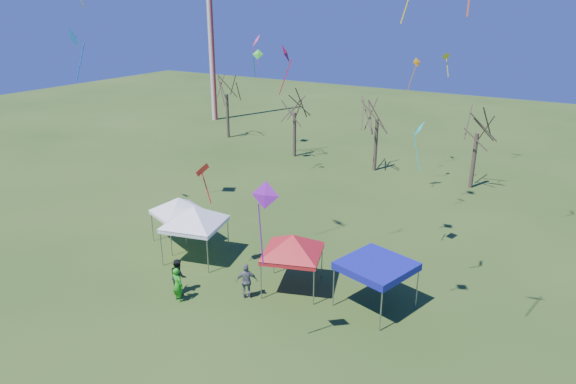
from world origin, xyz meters
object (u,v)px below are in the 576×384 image
Objects in this scene: tent_white_mid at (194,210)px; tent_red at (293,238)px; tent_white_west at (179,201)px; person_green at (178,284)px; tree_2 at (378,100)px; tree_3 at (480,113)px; radio_mast at (210,17)px; tree_0 at (226,78)px; tent_blue at (377,266)px; tree_1 at (295,96)px; person_dark at (178,276)px; person_grey at (247,281)px.

tent_white_mid reaches higher than tent_red.
person_green is at bearing -49.41° from tent_white_west.
tree_3 is at bearing -2.27° from tree_2.
radio_mast is 6.88× the size of tent_white_west.
tree_3 reaches higher than person_green.
radio_mast reaches higher than tent_red.
tent_white_west is at bearing -59.08° from tree_0.
tree_1 is at bearing 128.57° from tent_blue.
tent_white_mid reaches higher than tent_blue.
tree_2 is 22.62m from tent_blue.
radio_mast is 13.78× the size of person_green.
person_dark is (-4.78, -3.31, -1.91)m from tent_red.
tent_blue is (16.68, -20.92, -3.59)m from tree_1.
person_dark is (-9.19, -24.20, -5.14)m from tree_3.
person_grey is at bearing -127.63° from tent_red.
radio_mast is 3.16× the size of tree_3.
tent_red is at bearing -79.36° from tree_2.
tree_0 is 2.32× the size of tent_white_west.
radio_mast is 36.04m from tree_3.
tent_white_mid is 2.21× the size of person_dark.
tree_0 is at bearing 170.76° from tree_2.
tent_blue is at bearing -41.47° from tree_0.
tent_red is (22.47, -24.23, -3.63)m from tree_0.
tree_3 reaches higher than tent_white_west.
person_grey is at bearing -21.97° from tent_white_mid.
tent_white_mid is 4.33m from person_dark.
person_green is at bearing -109.32° from tree_3.
tent_white_mid is 2.22× the size of person_grey.
person_dark is at bearing -145.29° from tent_red.
radio_mast is at bearing -22.36° from person_dark.
radio_mast reaches higher than tent_blue.
tent_white_mid is at bearing -117.66° from tree_3.
tent_white_west is 0.96× the size of tent_red.
radio_mast reaches higher than tent_white_mid.
tree_1 is 20.85m from tent_white_west.
person_green is at bearing -60.95° from tent_white_mid.
tent_white_west is 2.47m from tent_white_mid.
person_green is at bearing -152.34° from tent_blue.
tent_blue is 2.08× the size of person_green.
tent_white_mid is (-2.51, -21.16, -3.25)m from tree_2.
tent_blue is at bearing 168.67° from person_grey.
tree_1 is 8.42m from tree_2.
person_grey is at bearing -23.71° from tent_white_west.
tree_2 is at bearing 111.85° from tent_blue.
person_dark is (-9.07, -3.88, -1.26)m from tent_blue.
radio_mast is 44.72m from person_grey.
tent_white_west is 8.76m from tent_red.
tree_0 is 4.49× the size of person_dark.
tree_0 is at bearing 123.46° from tent_white_mid.
tent_red reaches higher than tent_blue.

